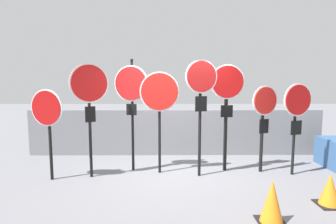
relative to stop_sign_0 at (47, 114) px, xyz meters
The scene contains 12 objects.
ground_plane 3.07m from the stop_sign_0, ahead, with size 40.00×40.00×0.00m, color slate.
fence_back 3.43m from the stop_sign_0, 35.92° to the left, with size 8.27×0.12×1.29m.
stop_sign_0 is the anchor object (origin of this frame).
stop_sign_1 0.94m from the stop_sign_0, 11.28° to the left, with size 0.70×0.47×2.45m.
stop_sign_2 1.81m from the stop_sign_0, 19.94° to the left, with size 0.79×0.25×2.58m.
stop_sign_3 2.36m from the stop_sign_0, 10.38° to the left, with size 0.87×0.14×2.29m.
stop_sign_4 3.23m from the stop_sign_0, ahead, with size 0.70×0.21×2.53m.
stop_sign_5 3.88m from the stop_sign_0, ahead, with size 0.78×0.16×2.46m.
stop_sign_6 4.67m from the stop_sign_0, ahead, with size 0.63×0.27×1.98m.
stop_sign_7 5.29m from the stop_sign_0, ahead, with size 0.69×0.24×2.04m.
traffic_cone_0 4.48m from the stop_sign_0, 23.42° to the right, with size 0.40×0.40×0.65m.
traffic_cone_1 5.43m from the stop_sign_0, 12.81° to the right, with size 0.39×0.39×0.55m.
Camera 1 is at (-0.27, -5.70, 2.04)m, focal length 28.00 mm.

